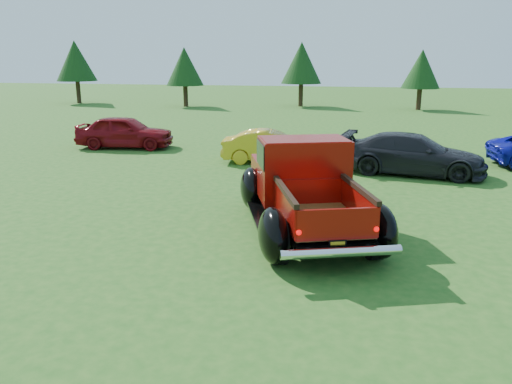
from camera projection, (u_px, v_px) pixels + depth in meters
name	position (u px, v px, depth m)	size (l,w,h in m)	color
ground	(271.00, 248.00, 10.30)	(120.00, 120.00, 0.00)	#205317
tree_far_west	(76.00, 61.00, 42.01)	(3.33, 3.33, 5.20)	#332114
tree_west	(185.00, 67.00, 39.23)	(2.94, 2.94, 4.60)	#332114
tree_mid_left	(301.00, 63.00, 39.31)	(3.20, 3.20, 5.00)	#332114
tree_mid_right	(421.00, 69.00, 36.72)	(2.82, 2.82, 4.40)	#332114
pickup_truck	(303.00, 184.00, 11.54)	(3.97, 5.87, 2.05)	black
show_car_red	(125.00, 132.00, 21.57)	(1.66, 4.12, 1.40)	maroon
show_car_yellow	(271.00, 146.00, 18.59)	(1.27, 3.66, 1.20)	gold
show_car_grey	(413.00, 154.00, 16.71)	(1.90, 4.68, 1.36)	black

